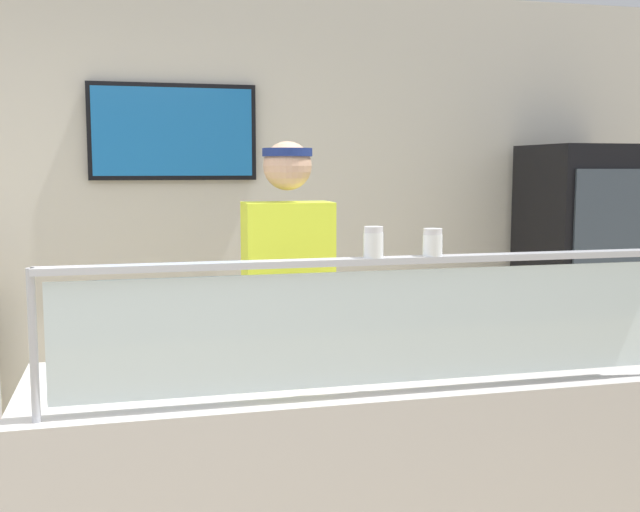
{
  "coord_description": "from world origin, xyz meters",
  "views": [
    {
      "loc": [
        0.36,
        -2.1,
        1.65
      ],
      "look_at": [
        0.99,
        0.41,
        1.35
      ],
      "focal_mm": 42.87,
      "sensor_mm": 36.0,
      "label": 1
    }
  ],
  "objects_px": {
    "pizza_tray": "(349,360)",
    "worker_figure": "(289,315)",
    "pizza_server": "(341,356)",
    "parmesan_shaker": "(373,244)",
    "pepper_flake_shaker": "(433,244)",
    "drink_fridge": "(581,291)"
  },
  "relations": [
    {
      "from": "parmesan_shaker",
      "to": "drink_fridge",
      "type": "bearing_deg",
      "value": 44.39
    },
    {
      "from": "pizza_server",
      "to": "drink_fridge",
      "type": "height_order",
      "value": "drink_fridge"
    },
    {
      "from": "parmesan_shaker",
      "to": "worker_figure",
      "type": "relative_size",
      "value": 0.05
    },
    {
      "from": "parmesan_shaker",
      "to": "worker_figure",
      "type": "height_order",
      "value": "worker_figure"
    },
    {
      "from": "pizza_tray",
      "to": "worker_figure",
      "type": "distance_m",
      "value": 0.68
    },
    {
      "from": "worker_figure",
      "to": "pepper_flake_shaker",
      "type": "bearing_deg",
      "value": -77.84
    },
    {
      "from": "pizza_server",
      "to": "pepper_flake_shaker",
      "type": "height_order",
      "value": "pepper_flake_shaker"
    },
    {
      "from": "parmesan_shaker",
      "to": "pepper_flake_shaker",
      "type": "bearing_deg",
      "value": 0.0
    },
    {
      "from": "pepper_flake_shaker",
      "to": "worker_figure",
      "type": "relative_size",
      "value": 0.05
    },
    {
      "from": "pizza_tray",
      "to": "worker_figure",
      "type": "height_order",
      "value": "worker_figure"
    },
    {
      "from": "pizza_tray",
      "to": "drink_fridge",
      "type": "relative_size",
      "value": 0.29
    },
    {
      "from": "worker_figure",
      "to": "drink_fridge",
      "type": "height_order",
      "value": "drink_fridge"
    },
    {
      "from": "pizza_tray",
      "to": "drink_fridge",
      "type": "xyz_separation_m",
      "value": [
        1.95,
        1.57,
        -0.07
      ]
    },
    {
      "from": "pizza_server",
      "to": "worker_figure",
      "type": "distance_m",
      "value": 0.7
    },
    {
      "from": "parmesan_shaker",
      "to": "pepper_flake_shaker",
      "type": "distance_m",
      "value": 0.19
    },
    {
      "from": "parmesan_shaker",
      "to": "pizza_tray",
      "type": "bearing_deg",
      "value": 84.31
    },
    {
      "from": "pepper_flake_shaker",
      "to": "pizza_tray",
      "type": "bearing_deg",
      "value": 111.77
    },
    {
      "from": "pepper_flake_shaker",
      "to": "drink_fridge",
      "type": "distance_m",
      "value": 2.7
    },
    {
      "from": "parmesan_shaker",
      "to": "pepper_flake_shaker",
      "type": "xyz_separation_m",
      "value": [
        0.19,
        0.0,
        -0.0
      ]
    },
    {
      "from": "pizza_tray",
      "to": "parmesan_shaker",
      "type": "height_order",
      "value": "parmesan_shaker"
    },
    {
      "from": "drink_fridge",
      "to": "pizza_tray",
      "type": "bearing_deg",
      "value": -141.24
    },
    {
      "from": "worker_figure",
      "to": "drink_fridge",
      "type": "bearing_deg",
      "value": 23.74
    }
  ]
}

